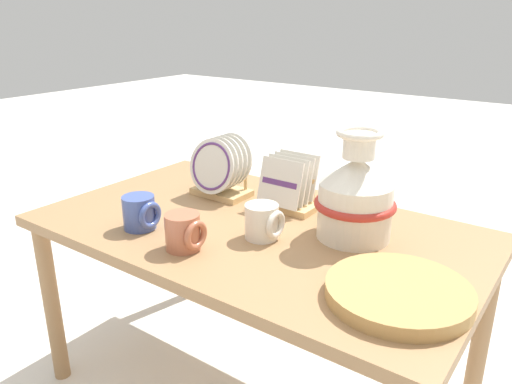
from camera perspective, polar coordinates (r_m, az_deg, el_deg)
name	(u,v)px	position (r m, az deg, el deg)	size (l,w,h in m)	color
display_table	(256,246)	(1.59, 0.00, -6.14)	(1.37, 0.80, 0.65)	#9E754C
ceramic_vase	(356,195)	(1.46, 11.31, -0.37)	(0.24, 0.24, 0.32)	silver
dish_rack_round_plates	(220,171)	(1.79, -4.14, 2.40)	(0.20, 0.16, 0.22)	tan
dish_rack_square_plates	(287,190)	(1.69, 3.62, 0.21)	(0.20, 0.15, 0.18)	tan
wicker_charger_stack	(398,292)	(1.22, 15.95, -10.98)	(0.34, 0.34, 0.04)	tan
mug_terracotta_glaze	(184,232)	(1.41, -8.21, -4.54)	(0.11, 0.10, 0.10)	#B76647
mug_cobalt_glaze	(140,213)	(1.56, -13.09, -2.31)	(0.11, 0.10, 0.10)	#42569E
mug_cream_glaze	(263,222)	(1.46, 0.82, -3.42)	(0.11, 0.10, 0.10)	silver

